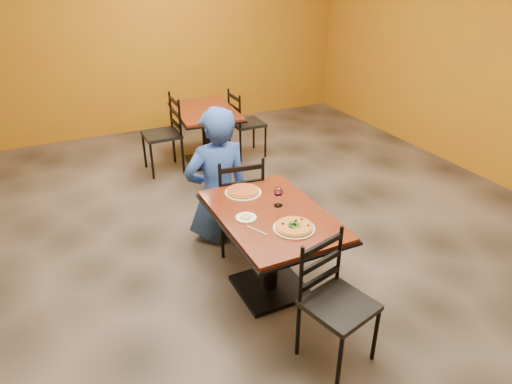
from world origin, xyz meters
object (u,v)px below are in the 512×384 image
chair_second_right (247,124)px  chair_main_near (339,306)px  table_main (271,234)px  table_second (206,124)px  diner (217,175)px  pizza_main (294,226)px  side_plate (246,218)px  wine_glass (278,196)px  chair_second_left (161,135)px  plate_main (294,228)px  pizza_far (243,191)px  chair_main_far (236,200)px  plate_far (243,192)px

chair_second_right → chair_main_near: bearing=164.7°
table_main → table_second: bearing=80.5°
diner → pizza_main: 1.28m
diner → table_second: bearing=-107.1°
side_plate → wine_glass: size_ratio=0.89×
chair_second_left → plate_main: size_ratio=3.18×
table_second → pizza_far: 2.45m
table_second → plate_main: plate_main is taller
table_second → diner: diner is taller
chair_main_near → side_plate: 0.96m
chair_main_near → chair_second_left: (-0.21, 3.64, 0.03)m
plate_main → table_main: bearing=98.1°
table_second → side_plate: side_plate is taller
table_main → diner: bearing=94.2°
plate_main → side_plate: same height
chair_main_far → plate_far: bearing=83.1°
chair_second_right → plate_far: 2.65m
table_second → pizza_main: (-0.43, -3.07, 0.22)m
wine_glass → chair_main_near: bearing=-91.9°
chair_second_left → chair_second_right: (1.21, 0.00, -0.03)m
table_second → chair_second_left: 0.61m
side_plate → wine_glass: wine_glass is taller
chair_second_left → diner: size_ratio=0.73×
side_plate → wine_glass: 0.33m
plate_far → pizza_far: size_ratio=1.11×
plate_main → plate_far: bearing=98.4°
table_second → chair_second_left: size_ratio=1.23×
chair_main_near → chair_main_far: size_ratio=0.95×
chair_main_far → side_plate: (-0.25, -0.76, 0.27)m
chair_second_right → wine_glass: 2.90m
chair_main_near → wine_glass: 1.01m
table_second → chair_main_near: 3.66m
table_second → pizza_far: size_ratio=4.34×
chair_main_near → side_plate: bearing=93.8°
wine_glass → plate_far: bearing=116.5°
pizza_main → side_plate: size_ratio=1.77×
table_main → pizza_main: bearing=-81.9°
side_plate → plate_main: bearing=-49.1°
table_main → diner: 1.00m
chair_second_left → pizza_far: (0.08, -2.38, 0.28)m
table_second → chair_main_near: bearing=-96.2°
chair_main_near → chair_second_right: chair_second_right is taller
chair_main_near → chair_second_left: chair_second_left is taller
table_second → pizza_far: (-0.53, -2.38, 0.22)m
wine_glass → chair_second_right: bearing=70.2°
chair_second_left → pizza_main: (0.18, -3.07, 0.28)m
plate_main → pizza_far: size_ratio=1.11×
chair_main_near → pizza_main: size_ratio=3.24×
chair_second_left → pizza_main: size_ratio=3.47×
wine_glass → plate_main: bearing=-99.5°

